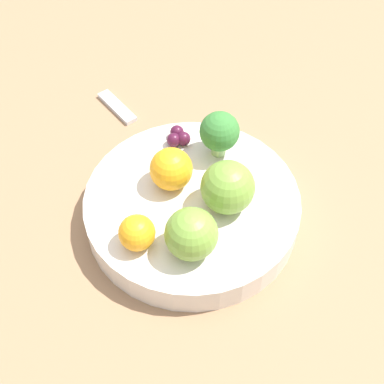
{
  "coord_description": "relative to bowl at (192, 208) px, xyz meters",
  "views": [
    {
      "loc": [
        0.26,
        0.24,
        0.5
      ],
      "look_at": [
        0.0,
        0.0,
        0.06
      ],
      "focal_mm": 50.0,
      "sensor_mm": 36.0,
      "label": 1
    }
  ],
  "objects": [
    {
      "name": "bowl",
      "position": [
        0.0,
        0.0,
        0.0
      ],
      "size": [
        0.23,
        0.23,
        0.03
      ],
      "color": "silver",
      "rests_on": "table_surface"
    },
    {
      "name": "orange_front",
      "position": [
        0.08,
        0.0,
        0.04
      ],
      "size": [
        0.04,
        0.04,
        0.04
      ],
      "color": "orange",
      "rests_on": "bowl"
    },
    {
      "name": "table_surface",
      "position": [
        0.0,
        0.0,
        -0.03
      ],
      "size": [
        1.2,
        1.2,
        0.02
      ],
      "color": "#936D4C",
      "rests_on": "ground_plane"
    },
    {
      "name": "apple_red",
      "position": [
        -0.02,
        0.03,
        0.05
      ],
      "size": [
        0.06,
        0.06,
        0.06
      ],
      "color": "olive",
      "rests_on": "bowl"
    },
    {
      "name": "spoon",
      "position": [
        -0.06,
        -0.19,
        -0.01
      ],
      "size": [
        0.03,
        0.07,
        0.01
      ],
      "color": "silver",
      "rests_on": "table_surface"
    },
    {
      "name": "broccoli",
      "position": [
        -0.07,
        -0.02,
        0.05
      ],
      "size": [
        0.04,
        0.04,
        0.06
      ],
      "color": "#99C17A",
      "rests_on": "bowl"
    },
    {
      "name": "ground_plane",
      "position": [
        0.0,
        0.0,
        -0.04
      ],
      "size": [
        6.0,
        6.0,
        0.0
      ],
      "primitive_type": "plane",
      "color": "gray"
    },
    {
      "name": "apple_green",
      "position": [
        0.05,
        0.04,
        0.04
      ],
      "size": [
        0.05,
        0.05,
        0.05
      ],
      "color": "olive",
      "rests_on": "bowl"
    },
    {
      "name": "orange_back",
      "position": [
        0.0,
        -0.03,
        0.04
      ],
      "size": [
        0.05,
        0.05,
        0.05
      ],
      "color": "orange",
      "rests_on": "bowl"
    },
    {
      "name": "grape_cluster",
      "position": [
        -0.05,
        -0.07,
        0.03
      ],
      "size": [
        0.03,
        0.03,
        0.02
      ],
      "color": "#47142D",
      "rests_on": "bowl"
    }
  ]
}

